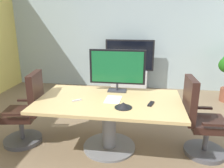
{
  "coord_description": "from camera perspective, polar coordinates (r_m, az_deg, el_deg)",
  "views": [
    {
      "loc": [
        0.46,
        -2.93,
        1.84
      ],
      "look_at": [
        0.0,
        0.13,
        0.9
      ],
      "focal_mm": 35.47,
      "sensor_mm": 36.0,
      "label": 1
    }
  ],
  "objects": [
    {
      "name": "conference_phone",
      "position": [
        2.78,
        2.94,
        -5.51
      ],
      "size": [
        0.22,
        0.22,
        0.07
      ],
      "color": "black",
      "rests_on": "conference_table"
    },
    {
      "name": "whiteboard_marker",
      "position": [
        3.04,
        -9.07,
        -4.18
      ],
      "size": [
        0.12,
        0.09,
        0.02
      ],
      "primitive_type": "cube",
      "rotation": [
        0.0,
        0.0,
        0.6
      ],
      "color": "silver",
      "rests_on": "conference_table"
    },
    {
      "name": "wall_display_unit",
      "position": [
        5.67,
        4.46,
        2.58
      ],
      "size": [
        1.2,
        0.36,
        1.31
      ],
      "color": "#B7BABC",
      "rests_on": "ground"
    },
    {
      "name": "tv_monitor",
      "position": [
        3.32,
        1.38,
        4.13
      ],
      "size": [
        0.84,
        0.18,
        0.64
      ],
      "color": "#333338",
      "rests_on": "conference_table"
    },
    {
      "name": "remote_control",
      "position": [
        2.93,
        9.97,
        -5.04
      ],
      "size": [
        0.1,
        0.18,
        0.02
      ],
      "primitive_type": "cube",
      "rotation": [
        0.0,
        0.0,
        -0.28
      ],
      "color": "black",
      "rests_on": "conference_table"
    },
    {
      "name": "paper_notepad",
      "position": [
        3.05,
        0.29,
        -4.0
      ],
      "size": [
        0.22,
        0.31,
        0.01
      ],
      "primitive_type": "cube",
      "rotation": [
        0.0,
        0.0,
        -0.04
      ],
      "color": "white",
      "rests_on": "conference_table"
    },
    {
      "name": "ground_plane",
      "position": [
        3.49,
        -0.4,
        -14.9
      ],
      "size": [
        7.25,
        7.25,
        0.0
      ],
      "primitive_type": "plane",
      "color": "#7A664C"
    },
    {
      "name": "conference_table",
      "position": [
        3.13,
        -0.67,
        -7.31
      ],
      "size": [
        1.97,
        1.13,
        0.75
      ],
      "color": "tan",
      "rests_on": "ground"
    },
    {
      "name": "office_chair_left",
      "position": [
        3.55,
        -21.22,
        -7.29
      ],
      "size": [
        0.63,
        0.61,
        1.09
      ],
      "rotation": [
        0.0,
        0.0,
        -1.42
      ],
      "color": "#4C4C51",
      "rests_on": "ground"
    },
    {
      "name": "wall_back_glass_partition",
      "position": [
        5.87,
        4.02,
        13.19
      ],
      "size": [
        6.25,
        0.1,
        2.93
      ],
      "primitive_type": "cube",
      "color": "#9EB2B7",
      "rests_on": "ground"
    },
    {
      "name": "office_chair_right",
      "position": [
        3.27,
        21.86,
        -9.43
      ],
      "size": [
        0.6,
        0.58,
        1.09
      ],
      "rotation": [
        0.0,
        0.0,
        1.61
      ],
      "color": "#4C4C51",
      "rests_on": "ground"
    }
  ]
}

